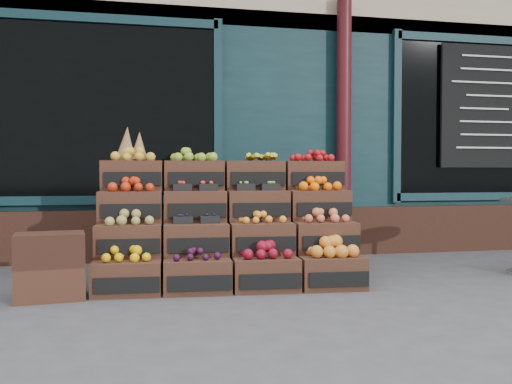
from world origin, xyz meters
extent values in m
plane|color=#434346|center=(0.00, 0.00, 0.00)|extent=(60.00, 60.00, 0.00)
cube|color=#0C272C|center=(0.00, 5.20, 2.40)|extent=(12.00, 6.00, 4.80)
cube|color=#0C272C|center=(0.00, 2.25, 1.50)|extent=(12.00, 0.12, 3.00)
cube|color=black|center=(0.00, 2.18, 0.30)|extent=(12.00, 0.18, 0.60)
cube|color=black|center=(-1.60, 2.18, 1.75)|extent=(2.40, 0.06, 2.00)
cube|color=black|center=(3.20, 2.18, 1.75)|extent=(2.40, 0.06, 2.00)
cylinder|color=#3F0E12|center=(1.20, 2.05, 1.60)|extent=(0.18, 0.18, 3.20)
cube|color=black|center=(3.20, 2.10, 1.90)|extent=(1.30, 0.04, 1.60)
cube|color=#412519|center=(-1.40, 0.35, 0.14)|extent=(0.60, 0.44, 0.29)
cube|color=black|center=(-1.42, 0.14, 0.11)|extent=(0.53, 0.06, 0.13)
cube|color=#E9AE07|center=(-1.40, 0.35, 0.33)|extent=(0.48, 0.33, 0.09)
cube|color=#412519|center=(-0.81, 0.31, 0.14)|extent=(0.60, 0.44, 0.29)
cube|color=black|center=(-0.82, 0.09, 0.11)|extent=(0.53, 0.06, 0.13)
cube|color=black|center=(-0.81, 0.31, 0.32)|extent=(0.48, 0.33, 0.07)
cube|color=#412519|center=(-0.21, 0.26, 0.14)|extent=(0.60, 0.44, 0.29)
cube|color=black|center=(-0.23, 0.05, 0.11)|extent=(0.53, 0.06, 0.13)
cube|color=maroon|center=(-0.21, 0.26, 0.34)|extent=(0.48, 0.33, 0.11)
cube|color=#412519|center=(0.38, 0.22, 0.14)|extent=(0.60, 0.44, 0.29)
cube|color=black|center=(0.37, 0.01, 0.11)|extent=(0.53, 0.06, 0.13)
cube|color=orange|center=(0.38, 0.22, 0.35)|extent=(0.48, 0.33, 0.13)
cube|color=#412519|center=(-1.38, 0.59, 0.43)|extent=(0.60, 0.44, 0.29)
cube|color=black|center=(-1.40, 0.38, 0.40)|extent=(0.53, 0.06, 0.13)
cube|color=#998B46|center=(-1.38, 0.59, 0.62)|extent=(0.48, 0.33, 0.10)
cube|color=#412519|center=(-0.79, 0.55, 0.43)|extent=(0.60, 0.44, 0.29)
cube|color=black|center=(-0.80, 0.34, 0.40)|extent=(0.53, 0.06, 0.13)
cube|color=#131134|center=(-0.79, 0.55, 0.59)|extent=(0.48, 0.33, 0.03)
cube|color=#412519|center=(-0.19, 0.51, 0.43)|extent=(0.60, 0.44, 0.29)
cube|color=black|center=(-0.21, 0.29, 0.40)|extent=(0.53, 0.06, 0.13)
cube|color=orange|center=(-0.19, 0.51, 0.61)|extent=(0.48, 0.33, 0.08)
cube|color=#412519|center=(0.40, 0.46, 0.43)|extent=(0.60, 0.44, 0.29)
cube|color=black|center=(0.39, 0.25, 0.40)|extent=(0.53, 0.06, 0.13)
cube|color=#D66341|center=(0.40, 0.46, 0.62)|extent=(0.48, 0.33, 0.09)
cube|color=#412519|center=(-1.37, 0.83, 0.72)|extent=(0.60, 0.44, 0.29)
cube|color=black|center=(-1.38, 0.62, 0.69)|extent=(0.53, 0.06, 0.13)
cube|color=#AA260D|center=(-1.37, 0.83, 0.91)|extent=(0.48, 0.33, 0.10)
cube|color=#412519|center=(-0.77, 0.79, 0.72)|extent=(0.60, 0.44, 0.29)
cube|color=black|center=(-0.79, 0.58, 0.69)|extent=(0.53, 0.06, 0.13)
cube|color=red|center=(-0.77, 0.79, 0.88)|extent=(0.48, 0.33, 0.04)
cube|color=#412519|center=(-0.18, 0.75, 0.72)|extent=(0.60, 0.44, 0.29)
cube|color=black|center=(-0.19, 0.54, 0.69)|extent=(0.53, 0.06, 0.13)
cube|color=#74B03E|center=(-0.18, 0.75, 0.88)|extent=(0.48, 0.33, 0.03)
cube|color=#412519|center=(0.42, 0.70, 0.72)|extent=(0.60, 0.44, 0.29)
cube|color=black|center=(0.40, 0.49, 0.69)|extent=(0.53, 0.06, 0.13)
cube|color=#FF6106|center=(0.42, 0.70, 0.91)|extent=(0.48, 0.33, 0.10)
cube|color=#412519|center=(-1.35, 1.08, 1.01)|extent=(0.60, 0.44, 0.29)
cube|color=black|center=(-1.36, 0.86, 0.98)|extent=(0.53, 0.06, 0.13)
cube|color=gold|center=(-1.35, 1.08, 1.20)|extent=(0.48, 0.33, 0.10)
cube|color=#412519|center=(-0.75, 1.03, 1.01)|extent=(0.60, 0.44, 0.29)
cube|color=black|center=(-0.77, 0.82, 0.98)|extent=(0.53, 0.06, 0.13)
cube|color=#80A72B|center=(-0.75, 1.03, 1.20)|extent=(0.48, 0.33, 0.10)
cube|color=#412519|center=(-0.16, 0.99, 1.01)|extent=(0.60, 0.44, 0.29)
cube|color=black|center=(-0.17, 0.78, 0.98)|extent=(0.53, 0.06, 0.13)
cube|color=gold|center=(-0.16, 0.99, 1.19)|extent=(0.48, 0.33, 0.09)
cube|color=#412519|center=(0.44, 0.95, 1.01)|extent=(0.60, 0.44, 0.29)
cube|color=black|center=(0.42, 0.74, 0.98)|extent=(0.53, 0.06, 0.13)
cube|color=#9C0F13|center=(0.44, 0.95, 1.19)|extent=(0.48, 0.33, 0.09)
cube|color=black|center=(-0.49, 0.53, 0.14)|extent=(2.39, 0.57, 0.29)
cube|color=black|center=(-0.47, 0.77, 0.29)|extent=(2.39, 0.57, 0.57)
cube|color=black|center=(-0.46, 1.01, 0.43)|extent=(2.39, 0.57, 0.86)
cone|color=olive|center=(-1.40, 1.08, 1.32)|extent=(0.20, 0.20, 0.33)
cone|color=olive|center=(-1.28, 1.12, 1.29)|extent=(0.18, 0.18, 0.29)
cube|color=#412519|center=(-2.01, 0.28, 0.14)|extent=(0.58, 0.44, 0.27)
cube|color=black|center=(-2.01, 0.28, 0.41)|extent=(0.58, 0.44, 0.27)
imported|color=#18551E|center=(-1.84, 2.93, 1.02)|extent=(0.88, 0.75, 2.05)
camera|label=1|loc=(-1.35, -4.60, 1.04)|focal=40.00mm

